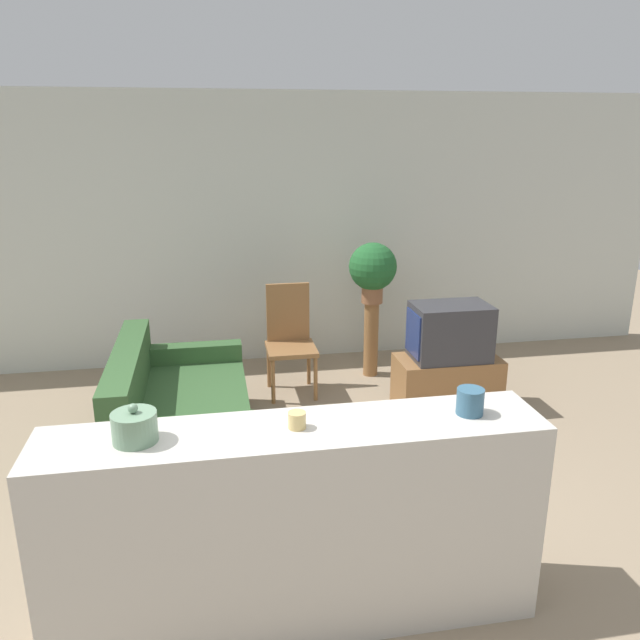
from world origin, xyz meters
TOP-DOWN VIEW (x-y plane):
  - ground_plane at (0.00, 0.00)m, footprint 14.00×14.00m
  - wall_back at (0.00, 3.43)m, footprint 9.00×0.06m
  - couch at (-0.64, 1.57)m, footprint 0.97×1.63m
  - tv_stand at (1.63, 1.88)m, footprint 0.88×0.44m
  - television at (1.62, 1.88)m, footprint 0.65×0.42m
  - wooden_chair at (0.34, 2.51)m, footprint 0.44×0.44m
  - plant_stand at (1.17, 2.75)m, footprint 0.14×0.14m
  - potted_plant at (1.17, 2.75)m, footprint 0.45×0.45m
  - foreground_counter at (0.00, -0.32)m, footprint 2.32×0.44m
  - decorative_bowl at (-0.70, -0.32)m, footprint 0.20×0.20m
  - candle_jar at (0.01, -0.32)m, footprint 0.08×0.08m
  - coffee_tin at (0.83, -0.32)m, footprint 0.13×0.13m

SIDE VIEW (x-z plane):
  - ground_plane at x=0.00m, z-range 0.00..0.00m
  - tv_stand at x=1.63m, z-range 0.00..0.46m
  - couch at x=-0.64m, z-range -0.12..0.67m
  - plant_stand at x=1.17m, z-range 0.00..0.74m
  - foreground_counter at x=0.00m, z-range 0.00..1.04m
  - wooden_chair at x=0.34m, z-range 0.04..1.03m
  - television at x=1.62m, z-range 0.46..0.94m
  - potted_plant at x=1.17m, z-range 0.79..1.37m
  - candle_jar at x=0.01m, z-range 1.04..1.12m
  - coffee_tin at x=0.83m, z-range 1.04..1.17m
  - decorative_bowl at x=-0.70m, z-range 1.02..1.20m
  - wall_back at x=0.00m, z-range 0.00..2.70m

